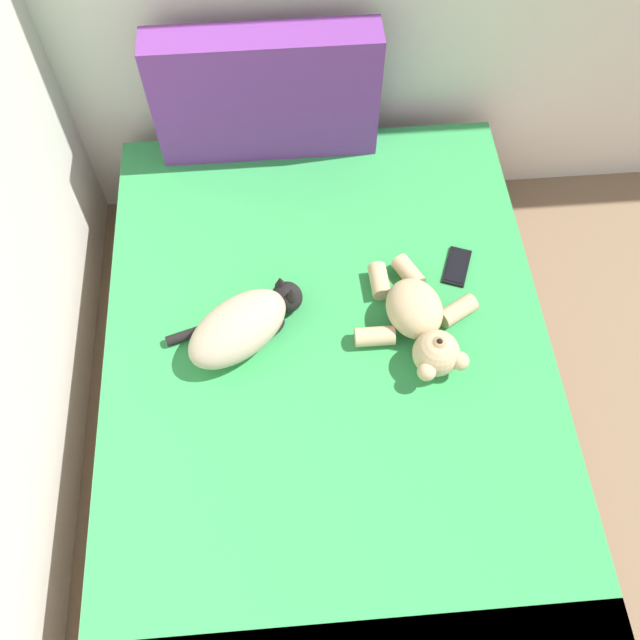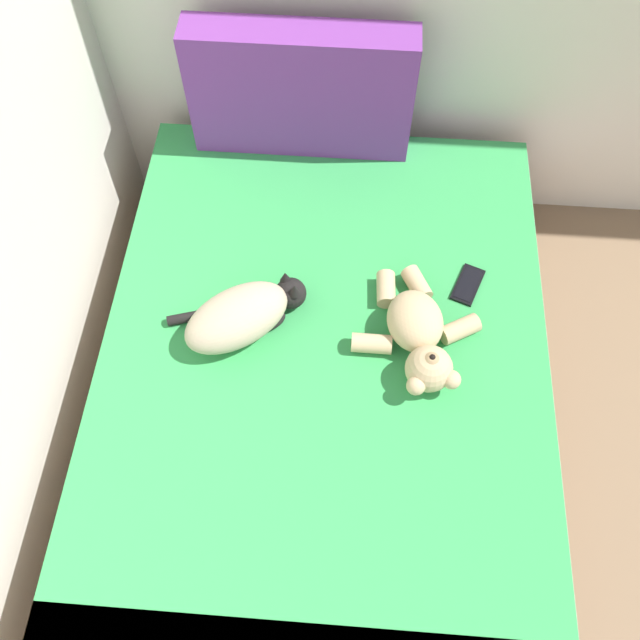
{
  "view_description": "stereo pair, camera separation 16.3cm",
  "coord_description": "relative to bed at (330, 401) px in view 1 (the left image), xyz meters",
  "views": [
    {
      "loc": [
        0.77,
        2.43,
        2.31
      ],
      "look_at": [
        0.85,
        3.49,
        0.48
      ],
      "focal_mm": 38.41,
      "sensor_mm": 36.0,
      "label": 1
    },
    {
      "loc": [
        0.93,
        2.43,
        2.31
      ],
      "look_at": [
        0.85,
        3.49,
        0.48
      ],
      "focal_mm": 38.41,
      "sensor_mm": 36.0,
      "label": 2
    }
  ],
  "objects": [
    {
      "name": "patterned_cushion",
      "position": [
        -0.14,
        0.94,
        0.47
      ],
      "size": [
        0.77,
        0.14,
        0.48
      ],
      "color": "#72338C",
      "rests_on": "bed"
    },
    {
      "name": "teddy_bear",
      "position": [
        0.28,
        0.11,
        0.29
      ],
      "size": [
        0.4,
        0.47,
        0.15
      ],
      "color": "tan",
      "rests_on": "bed"
    },
    {
      "name": "cat",
      "position": [
        -0.25,
        0.14,
        0.3
      ],
      "size": [
        0.43,
        0.36,
        0.15
      ],
      "color": "tan",
      "rests_on": "bed"
    },
    {
      "name": "cell_phone",
      "position": [
        0.45,
        0.34,
        0.24
      ],
      "size": [
        0.12,
        0.16,
        0.01
      ],
      "color": "black",
      "rests_on": "bed"
    },
    {
      "name": "bed",
      "position": [
        0.0,
        0.0,
        0.0
      ],
      "size": [
        1.43,
        2.06,
        0.46
      ],
      "color": "brown",
      "rests_on": "ground_plane"
    }
  ]
}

